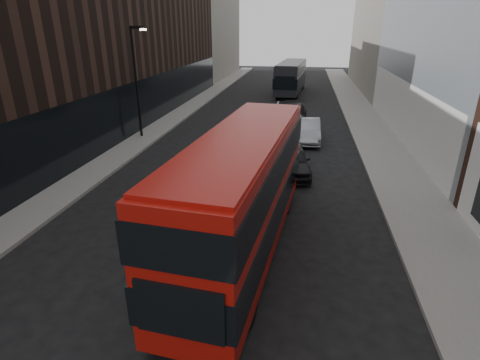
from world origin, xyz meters
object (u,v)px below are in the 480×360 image
at_px(grey_bus, 291,77).
at_px(car_a, 291,160).
at_px(street_lamp, 137,75).
at_px(red_bus, 243,190).
at_px(car_b, 308,130).
at_px(car_c, 293,114).

bearing_deg(grey_bus, car_a, -83.12).
relative_size(street_lamp, grey_bus, 0.65).
relative_size(red_bus, car_a, 2.39).
distance_m(red_bus, car_a, 7.96).
height_order(street_lamp, car_b, street_lamp).
relative_size(street_lamp, car_c, 1.42).
distance_m(red_bus, car_c, 18.81).
bearing_deg(car_b, grey_bus, 94.25).
bearing_deg(street_lamp, red_bus, -54.65).
height_order(street_lamp, grey_bus, street_lamp).
bearing_deg(grey_bus, street_lamp, -109.69).
bearing_deg(street_lamp, grey_bus, 65.99).
bearing_deg(red_bus, street_lamp, 130.84).
height_order(car_a, car_c, car_a).
relative_size(grey_bus, car_a, 2.50).
distance_m(street_lamp, car_b, 11.72).
bearing_deg(car_c, red_bus, -91.41).
xyz_separation_m(red_bus, car_b, (2.13, 13.84, -1.57)).
relative_size(grey_bus, car_b, 2.48).
bearing_deg(car_c, car_b, -75.26).
xyz_separation_m(car_b, car_c, (-1.14, 4.88, -0.00)).
distance_m(grey_bus, car_a, 25.66).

